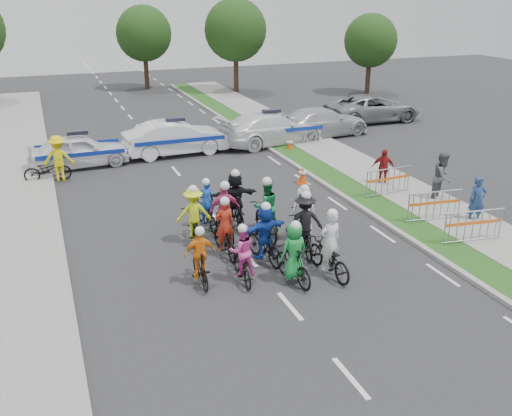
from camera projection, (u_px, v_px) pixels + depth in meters
name	position (u px, v px, depth m)	size (l,w,h in m)	color
ground	(290.00, 306.00, 14.14)	(90.00, 90.00, 0.00)	#28282B
curb_right	(364.00, 209.00, 20.18)	(0.20, 60.00, 0.12)	gray
grass_strip	(380.00, 207.00, 20.41)	(1.20, 60.00, 0.11)	#244917
sidewalk_right	(422.00, 200.00, 21.01)	(2.40, 60.00, 0.13)	gray
sidewalk_left	(11.00, 262.00, 16.30)	(3.00, 60.00, 0.13)	gray
rider_0	(329.00, 253.00, 15.46)	(0.87, 2.00, 1.98)	black
rider_1	(294.00, 258.00, 15.04)	(0.82, 1.78, 1.81)	black
rider_2	(242.00, 259.00, 15.17)	(0.73, 1.68, 1.68)	black
rider_3	(200.00, 261.00, 15.00)	(0.86, 1.61, 1.69)	black
rider_4	(304.00, 229.00, 16.74)	(1.20, 2.04, 1.98)	black
rider_5	(265.00, 237.00, 16.16)	(1.55, 1.84, 1.86)	black
rider_6	(224.00, 236.00, 16.65)	(0.71, 1.84, 1.86)	black
rider_7	(303.00, 219.00, 17.52)	(0.86, 1.85, 1.89)	black
rider_8	(266.00, 215.00, 17.86)	(0.87, 2.00, 2.01)	black
rider_9	(225.00, 217.00, 17.63)	(0.99, 1.87, 1.96)	black
rider_10	(194.00, 221.00, 17.41)	(1.13, 1.95, 1.91)	black
rider_11	(235.00, 202.00, 18.64)	(1.59, 1.89, 1.98)	black
rider_12	(206.00, 211.00, 18.60)	(0.75, 1.74, 1.73)	black
police_car_0	(79.00, 151.00, 24.96)	(1.73, 4.29, 1.46)	white
police_car_1	(176.00, 138.00, 26.82)	(1.70, 4.87, 1.60)	white
police_car_2	(271.00, 128.00, 28.64)	(2.25, 5.53, 1.60)	white
civilian_sedan	(323.00, 122.00, 30.23)	(2.11, 5.19, 1.51)	#BBBBC0
civilian_suv	(373.00, 108.00, 33.61)	(2.62, 5.67, 1.58)	gray
spectator_0	(477.00, 200.00, 18.93)	(0.58, 0.38, 1.60)	navy
spectator_1	(443.00, 177.00, 20.84)	(0.90, 0.70, 1.85)	#4F4F53
spectator_2	(383.00, 168.00, 22.49)	(0.89, 0.37, 1.53)	maroon
marshal_hiviz	(59.00, 158.00, 23.08)	(1.22, 0.70, 1.88)	yellow
barrier_0	(473.00, 228.00, 17.35)	(2.00, 0.50, 1.12)	#A5A8AD
barrier_1	(434.00, 207.00, 18.98)	(2.00, 0.50, 1.12)	#A5A8AD
barrier_2	(388.00, 183.00, 21.38)	(2.00, 0.50, 1.12)	#A5A8AD
cone_0	(302.00, 175.00, 22.96)	(0.40, 0.40, 0.70)	#F24C0C
cone_1	(290.00, 144.00, 27.54)	(0.40, 0.40, 0.70)	#F24C0C
parked_bike	(47.00, 170.00, 23.15)	(0.65, 1.85, 0.97)	black
tree_1	(236.00, 30.00, 41.65)	(4.55, 4.55, 6.82)	#382619
tree_2	(370.00, 41.00, 41.43)	(3.85, 3.85, 5.77)	#382619
tree_4	(144.00, 34.00, 43.26)	(4.20, 4.20, 6.30)	#382619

